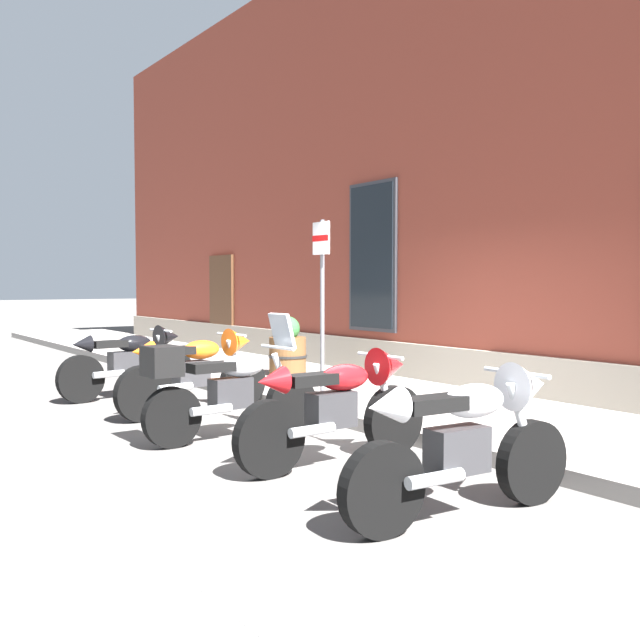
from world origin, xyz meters
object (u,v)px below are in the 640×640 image
object	(u,v)px
motorcycle_red_sport	(342,402)
parking_sign	(322,281)
motorcycle_orange_sport	(200,368)
barrel_planter	(288,350)
motorcycle_silver_touring	(225,388)
motorcycle_black_sport	(133,359)
motorcycle_white_sport	(471,436)

from	to	relation	value
motorcycle_red_sport	parking_sign	world-z (taller)	parking_sign
motorcycle_orange_sport	motorcycle_red_sport	xyz separation A→B (m)	(3.09, -0.07, -0.01)
parking_sign	barrel_planter	size ratio (longest dim) A/B	2.44
motorcycle_orange_sport	motorcycle_red_sport	size ratio (longest dim) A/B	1.03
motorcycle_orange_sport	parking_sign	world-z (taller)	parking_sign
parking_sign	barrel_planter	bearing A→B (deg)	161.13
motorcycle_silver_touring	motorcycle_red_sport	bearing A→B (deg)	14.41
barrel_planter	motorcycle_black_sport	bearing A→B (deg)	-93.78
motorcycle_black_sport	motorcycle_orange_sport	size ratio (longest dim) A/B	0.96
motorcycle_silver_touring	motorcycle_red_sport	distance (m)	1.58
motorcycle_silver_touring	parking_sign	distance (m)	2.74
motorcycle_red_sport	barrel_planter	xyz separation A→B (m)	(-4.68, 2.39, -0.01)
motorcycle_silver_touring	motorcycle_red_sport	xyz separation A→B (m)	(1.53, 0.39, 0.02)
motorcycle_silver_touring	parking_sign	world-z (taller)	parking_sign
motorcycle_black_sport	barrel_planter	bearing A→B (deg)	86.22
parking_sign	barrel_planter	distance (m)	2.28
motorcycle_red_sport	parking_sign	size ratio (longest dim) A/B	0.89
parking_sign	barrel_planter	xyz separation A→B (m)	(-1.88, 0.64, -1.12)
motorcycle_silver_touring	barrel_planter	xyz separation A→B (m)	(-3.15, 2.78, 0.01)
motorcycle_silver_touring	motorcycle_white_sport	distance (m)	3.26
motorcycle_silver_touring	motorcycle_orange_sport	bearing A→B (deg)	163.56
motorcycle_black_sport	barrel_planter	world-z (taller)	barrel_planter
motorcycle_white_sport	parking_sign	bearing A→B (deg)	157.09
motorcycle_silver_touring	motorcycle_white_sport	world-z (taller)	motorcycle_silver_touring
motorcycle_red_sport	barrel_planter	world-z (taller)	barrel_planter
motorcycle_orange_sport	parking_sign	bearing A→B (deg)	80.34
motorcycle_orange_sport	parking_sign	size ratio (longest dim) A/B	0.91
motorcycle_silver_touring	parking_sign	size ratio (longest dim) A/B	0.88
motorcycle_silver_touring	barrel_planter	bearing A→B (deg)	138.53
motorcycle_orange_sport	motorcycle_red_sport	world-z (taller)	motorcycle_orange_sport
motorcycle_orange_sport	motorcycle_silver_touring	xyz separation A→B (m)	(1.56, -0.46, -0.02)
motorcycle_red_sport	motorcycle_white_sport	bearing A→B (deg)	-5.38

